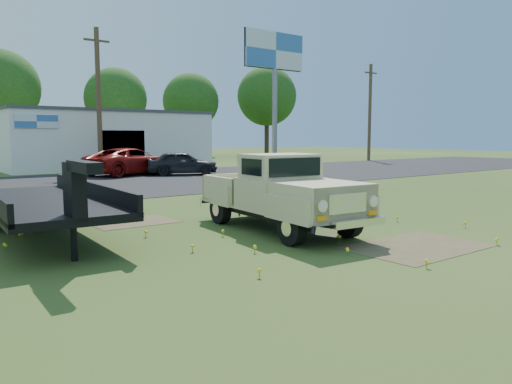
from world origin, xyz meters
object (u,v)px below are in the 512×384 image
at_px(vintage_pickup_truck, 280,192).
at_px(red_pickup, 131,162).
at_px(billboard, 275,62).
at_px(flatbed_trailer, 42,196).
at_px(dark_sedan, 182,163).

distance_m(vintage_pickup_truck, red_pickup, 19.29).
distance_m(billboard, flatbed_trailer, 33.25).
distance_m(billboard, red_pickup, 17.85).
xyz_separation_m(billboard, vintage_pickup_truck, (-19.58, -23.82, -7.59)).
distance_m(flatbed_trailer, dark_sedan, 18.40).
distance_m(billboard, dark_sedan, 16.57).
bearing_deg(dark_sedan, billboard, -35.79).
distance_m(red_pickup, dark_sedan, 3.08).
relative_size(billboard, vintage_pickup_truck, 2.11).
height_order(red_pickup, dark_sedan, red_pickup).
bearing_deg(dark_sedan, red_pickup, 77.67).
bearing_deg(dark_sedan, vintage_pickup_truck, -175.73).
bearing_deg(billboard, flatbed_trailer, -139.12).
bearing_deg(flatbed_trailer, vintage_pickup_truck, -25.24).
relative_size(billboard, flatbed_trailer, 1.58).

